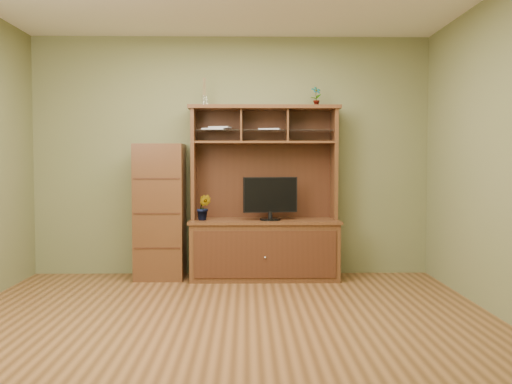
{
  "coord_description": "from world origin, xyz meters",
  "views": [
    {
      "loc": [
        0.17,
        -4.52,
        1.28
      ],
      "look_at": [
        0.27,
        1.2,
        0.98
      ],
      "focal_mm": 40.0,
      "sensor_mm": 36.0,
      "label": 1
    }
  ],
  "objects": [
    {
      "name": "monitor",
      "position": [
        0.43,
        1.65,
        0.9
      ],
      "size": [
        0.59,
        0.23,
        0.47
      ],
      "rotation": [
        0.0,
        0.0,
        0.16
      ],
      "color": "black",
      "rests_on": "media_hutch"
    },
    {
      "name": "side_cabinet",
      "position": [
        -0.78,
        1.74,
        0.74
      ],
      "size": [
        0.53,
        0.48,
        1.48
      ],
      "color": "#412612",
      "rests_on": "room"
    },
    {
      "name": "top_plant",
      "position": [
        0.94,
        1.8,
        2.01
      ],
      "size": [
        0.13,
        0.11,
        0.22
      ],
      "primitive_type": "imported",
      "rotation": [
        0.0,
        0.0,
        0.32
      ],
      "color": "#416A25",
      "rests_on": "media_hutch"
    },
    {
      "name": "room",
      "position": [
        0.0,
        0.0,
        1.35
      ],
      "size": [
        4.54,
        4.04,
        2.74
      ],
      "color": "#553418",
      "rests_on": "ground"
    },
    {
      "name": "media_hutch",
      "position": [
        0.37,
        1.73,
        0.52
      ],
      "size": [
        1.66,
        0.61,
        1.9
      ],
      "color": "#412612",
      "rests_on": "room"
    },
    {
      "name": "magazines",
      "position": [
        0.03,
        1.8,
        1.65
      ],
      "size": [
        0.88,
        0.22,
        0.04
      ],
      "color": "silver",
      "rests_on": "media_hutch"
    },
    {
      "name": "reed_diffuser",
      "position": [
        -0.29,
        1.81,
        2.02
      ],
      "size": [
        0.06,
        0.06,
        0.31
      ],
      "color": "silver",
      "rests_on": "media_hutch"
    },
    {
      "name": "orchid_plant",
      "position": [
        -0.29,
        1.65,
        0.79
      ],
      "size": [
        0.17,
        0.15,
        0.28
      ],
      "primitive_type": "imported",
      "rotation": [
        0.0,
        0.0,
        -0.18
      ],
      "color": "#3A6121",
      "rests_on": "media_hutch"
    }
  ]
}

